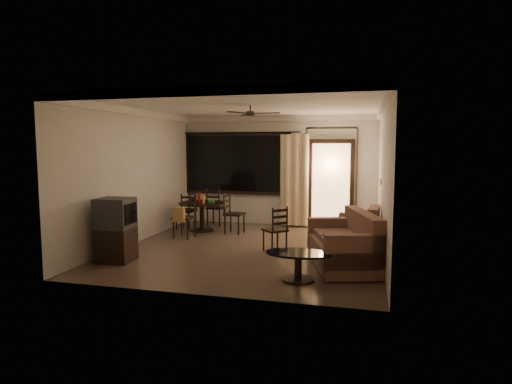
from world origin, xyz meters
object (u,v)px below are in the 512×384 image
(dining_table, at_px, (202,208))
(sofa, at_px, (346,246))
(dining_chair_east, at_px, (234,221))
(coffee_table, at_px, (298,262))
(dining_chair_south, at_px, (184,224))
(armchair, at_px, (360,231))
(dining_chair_north, at_px, (216,214))
(tv_cabinet, at_px, (116,230))
(side_chair, at_px, (275,238))
(dining_chair_west, at_px, (187,218))

(dining_table, distance_m, sofa, 4.21)
(dining_chair_east, relative_size, coffee_table, 0.96)
(dining_chair_south, bearing_deg, dining_table, 89.88)
(dining_chair_south, height_order, sofa, dining_chair_south)
(dining_chair_east, bearing_deg, armchair, -99.29)
(dining_chair_north, height_order, tv_cabinet, tv_cabinet)
(dining_chair_north, xyz_separation_m, side_chair, (2.05, -2.39, -0.02))
(dining_table, relative_size, armchair, 1.26)
(dining_chair_east, bearing_deg, side_chair, -133.56)
(dining_table, relative_size, dining_chair_west, 1.16)
(armchair, relative_size, side_chair, 0.98)
(dining_chair_east, relative_size, dining_chair_north, 1.00)
(dining_chair_east, xyz_separation_m, dining_chair_north, (-0.75, 0.87, 0.00))
(dining_chair_east, bearing_deg, dining_chair_west, 88.17)
(tv_cabinet, bearing_deg, dining_chair_south, 76.98)
(dining_table, height_order, coffee_table, dining_table)
(sofa, height_order, coffee_table, sofa)
(tv_cabinet, bearing_deg, armchair, 23.45)
(dining_chair_south, bearing_deg, side_chair, -12.79)
(dining_chair_east, xyz_separation_m, coffee_table, (1.99, -3.19, 0.01))
(armchair, height_order, side_chair, side_chair)
(dining_chair_west, relative_size, dining_chair_south, 1.00)
(dining_chair_west, relative_size, dining_chair_east, 1.00)
(dining_chair_south, distance_m, side_chair, 2.34)
(dining_chair_north, bearing_deg, dining_chair_south, 90.00)
(side_chair, bearing_deg, armchair, 161.61)
(armchair, bearing_deg, sofa, -93.28)
(dining_chair_east, relative_size, dining_chair_south, 1.00)
(tv_cabinet, xyz_separation_m, side_chair, (2.58, 1.36, -0.30))
(sofa, bearing_deg, dining_chair_south, 141.01)
(dining_chair_south, xyz_separation_m, sofa, (3.58, -1.49, 0.06))
(dining_chair_west, height_order, coffee_table, dining_chair_west)
(tv_cabinet, relative_size, sofa, 0.59)
(dining_chair_north, bearing_deg, dining_chair_west, 59.27)
(dining_table, bearing_deg, tv_cabinet, -98.62)
(dining_chair_south, xyz_separation_m, coffee_table, (2.91, -2.42, -0.02))
(sofa, relative_size, coffee_table, 1.90)
(dining_chair_east, distance_m, dining_chair_north, 1.15)
(dining_chair_west, height_order, sofa, dining_chair_west)
(dining_chair_west, relative_size, coffee_table, 0.96)
(armchair, bearing_deg, dining_chair_north, 160.29)
(dining_table, relative_size, tv_cabinet, 0.98)
(dining_chair_south, distance_m, sofa, 3.88)
(sofa, distance_m, armchair, 1.49)
(dining_chair_south, distance_m, dining_chair_north, 1.64)
(dining_chair_south, distance_m, armchair, 3.79)
(coffee_table, bearing_deg, armchair, 69.96)
(tv_cabinet, height_order, sofa, tv_cabinet)
(side_chair, bearing_deg, coffee_table, 69.10)
(dining_chair_west, distance_m, armchair, 4.25)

